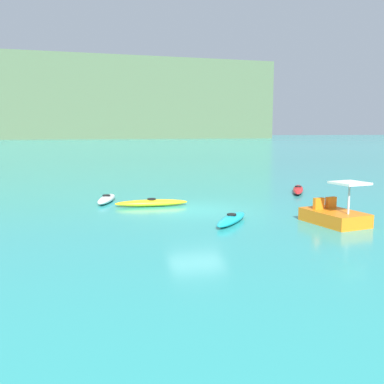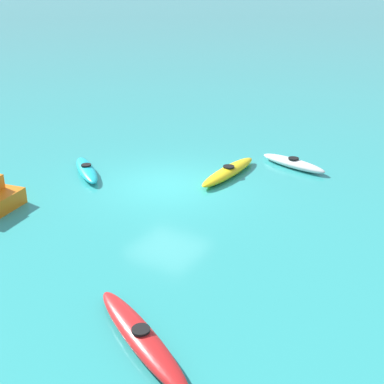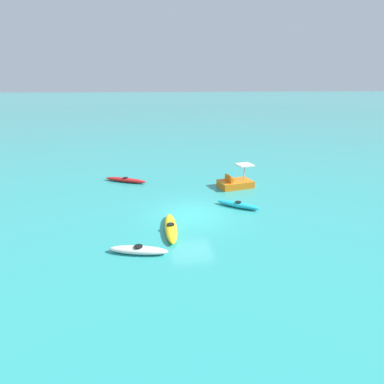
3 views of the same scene
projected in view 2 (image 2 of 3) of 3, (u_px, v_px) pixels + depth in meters
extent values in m
plane|color=teal|center=(167.00, 185.00, 17.07)|extent=(600.00, 600.00, 0.00)
ellipsoid|color=yellow|center=(229.00, 172.00, 17.81)|extent=(3.42, 0.73, 0.32)
cylinder|color=black|center=(229.00, 167.00, 17.74)|extent=(0.41, 0.41, 0.05)
ellipsoid|color=red|center=(141.00, 338.00, 9.57)|extent=(2.09, 3.39, 0.32)
cylinder|color=black|center=(141.00, 330.00, 9.49)|extent=(0.48, 0.48, 0.05)
ellipsoid|color=#19B7C6|center=(87.00, 170.00, 17.96)|extent=(2.11, 2.53, 0.32)
cylinder|color=black|center=(86.00, 165.00, 17.89)|extent=(0.50, 0.50, 0.05)
ellipsoid|color=white|center=(293.00, 163.00, 18.61)|extent=(1.27, 2.78, 0.32)
cylinder|color=black|center=(294.00, 158.00, 18.54)|extent=(0.47, 0.47, 0.05)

